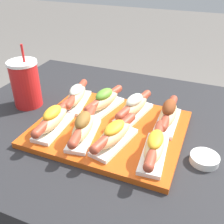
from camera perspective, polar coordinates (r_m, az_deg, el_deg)
The scene contains 12 objects.
patio_table at distance 1.10m, azimuth 0.98°, elevation -17.54°, with size 1.09×0.84×0.69m.
serving_tray at distance 0.82m, azimuth -0.53°, elevation -3.58°, with size 0.45×0.37×0.02m.
hot_dog_0 at distance 0.81m, azimuth -12.70°, elevation -1.53°, with size 0.07×0.21×0.07m.
hot_dog_1 at distance 0.76m, azimuth -6.28°, elevation -3.22°, with size 0.09×0.21×0.08m.
hot_dog_2 at distance 0.73m, azimuth 0.52°, elevation -4.85°, with size 0.09×0.21×0.07m.
hot_dog_3 at distance 0.69m, azimuth 9.29°, elevation -7.32°, with size 0.07×0.21×0.07m.
hot_dog_4 at distance 0.93m, azimuth -7.73°, elevation 3.61°, with size 0.09×0.21×0.07m.
hot_dog_5 at distance 0.89m, azimuth -1.72°, elevation 2.57°, with size 0.09×0.21×0.07m.
hot_dog_6 at distance 0.86m, azimuth 4.84°, elevation 1.27°, with size 0.09×0.21×0.07m.
hot_dog_7 at distance 0.83m, azimuth 12.15°, elevation -0.38°, with size 0.06×0.21×0.08m.
sauce_bowl at distance 0.75m, azimuth 19.48°, elevation -9.54°, with size 0.08×0.08×0.02m.
drink_cup at distance 0.98m, azimuth -18.28°, elevation 5.87°, with size 0.10×0.10×0.23m.
Camera 1 is at (0.26, -0.67, 1.17)m, focal length 42.00 mm.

